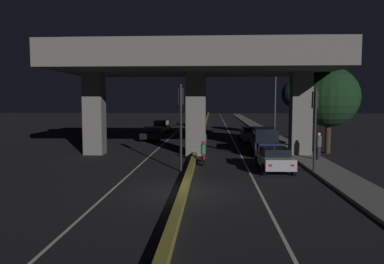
{
  "coord_description": "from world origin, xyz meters",
  "views": [
    {
      "loc": [
        1.23,
        -16.5,
        4.16
      ],
      "look_at": [
        -0.85,
        21.78,
        0.85
      ],
      "focal_mm": 35.0,
      "sensor_mm": 36.0,
      "label": 1
    }
  ],
  "objects_px": {
    "traffic_light_right_of_median": "(315,115)",
    "car_taxi_yellow_second_oncoming": "(161,126)",
    "car_silver_lead": "(274,158)",
    "car_grey_third": "(250,134)",
    "traffic_light_left_of_median": "(181,112)",
    "car_dark_blue_second": "(265,141)",
    "motorcycle_red_filtering_near": "(203,154)",
    "pedestrian_on_sidewalk": "(319,146)",
    "street_lamp": "(272,95)",
    "motorcycle_blue_filtering_mid": "(205,141)",
    "car_black_lead_oncoming": "(152,134)",
    "car_white_third_oncoming": "(193,120)"
  },
  "relations": [
    {
      "from": "traffic_light_right_of_median",
      "to": "pedestrian_on_sidewalk",
      "type": "height_order",
      "value": "traffic_light_right_of_median"
    },
    {
      "from": "traffic_light_left_of_median",
      "to": "traffic_light_right_of_median",
      "type": "bearing_deg",
      "value": 0.02
    },
    {
      "from": "traffic_light_left_of_median",
      "to": "street_lamp",
      "type": "height_order",
      "value": "street_lamp"
    },
    {
      "from": "car_taxi_yellow_second_oncoming",
      "to": "motorcycle_blue_filtering_mid",
      "type": "bearing_deg",
      "value": 22.79
    },
    {
      "from": "traffic_light_right_of_median",
      "to": "car_taxi_yellow_second_oncoming",
      "type": "bearing_deg",
      "value": 115.73
    },
    {
      "from": "car_grey_third",
      "to": "car_white_third_oncoming",
      "type": "bearing_deg",
      "value": 14.92
    },
    {
      "from": "street_lamp",
      "to": "motorcycle_red_filtering_near",
      "type": "xyz_separation_m",
      "value": [
        -6.77,
        -15.77,
        -4.04
      ]
    },
    {
      "from": "car_black_lead_oncoming",
      "to": "motorcycle_red_filtering_near",
      "type": "xyz_separation_m",
      "value": [
        5.64,
        -14.22,
        -0.04
      ]
    },
    {
      "from": "street_lamp",
      "to": "car_silver_lead",
      "type": "bearing_deg",
      "value": -98.18
    },
    {
      "from": "traffic_light_right_of_median",
      "to": "car_taxi_yellow_second_oncoming",
      "type": "height_order",
      "value": "traffic_light_right_of_median"
    },
    {
      "from": "car_silver_lead",
      "to": "car_grey_third",
      "type": "bearing_deg",
      "value": -2.08
    },
    {
      "from": "car_dark_blue_second",
      "to": "car_white_third_oncoming",
      "type": "relative_size",
      "value": 0.98
    },
    {
      "from": "traffic_light_left_of_median",
      "to": "car_grey_third",
      "type": "bearing_deg",
      "value": 69.82
    },
    {
      "from": "car_dark_blue_second",
      "to": "motorcycle_blue_filtering_mid",
      "type": "height_order",
      "value": "car_dark_blue_second"
    },
    {
      "from": "traffic_light_right_of_median",
      "to": "motorcycle_red_filtering_near",
      "type": "bearing_deg",
      "value": 158.33
    },
    {
      "from": "street_lamp",
      "to": "pedestrian_on_sidewalk",
      "type": "distance_m",
      "value": 14.81
    },
    {
      "from": "traffic_light_right_of_median",
      "to": "car_black_lead_oncoming",
      "type": "relative_size",
      "value": 1.11
    },
    {
      "from": "car_grey_third",
      "to": "pedestrian_on_sidewalk",
      "type": "distance_m",
      "value": 11.57
    },
    {
      "from": "street_lamp",
      "to": "car_grey_third",
      "type": "height_order",
      "value": "street_lamp"
    },
    {
      "from": "traffic_light_right_of_median",
      "to": "car_black_lead_oncoming",
      "type": "xyz_separation_m",
      "value": [
        -12.0,
        16.75,
        -2.61
      ]
    },
    {
      "from": "traffic_light_left_of_median",
      "to": "car_dark_blue_second",
      "type": "distance_m",
      "value": 9.46
    },
    {
      "from": "car_dark_blue_second",
      "to": "car_grey_third",
      "type": "relative_size",
      "value": 1.1
    },
    {
      "from": "street_lamp",
      "to": "motorcycle_blue_filtering_mid",
      "type": "distance_m",
      "value": 11.28
    },
    {
      "from": "street_lamp",
      "to": "car_silver_lead",
      "type": "height_order",
      "value": "street_lamp"
    },
    {
      "from": "car_white_third_oncoming",
      "to": "car_black_lead_oncoming",
      "type": "bearing_deg",
      "value": -8.86
    },
    {
      "from": "traffic_light_right_of_median",
      "to": "street_lamp",
      "type": "bearing_deg",
      "value": 88.7
    },
    {
      "from": "car_black_lead_oncoming",
      "to": "pedestrian_on_sidewalk",
      "type": "xyz_separation_m",
      "value": [
        13.37,
        -12.78,
        0.38
      ]
    },
    {
      "from": "car_silver_lead",
      "to": "car_dark_blue_second",
      "type": "relative_size",
      "value": 0.94
    },
    {
      "from": "traffic_light_left_of_median",
      "to": "motorcycle_red_filtering_near",
      "type": "bearing_deg",
      "value": 64.14
    },
    {
      "from": "motorcycle_red_filtering_near",
      "to": "motorcycle_blue_filtering_mid",
      "type": "distance_m",
      "value": 7.76
    },
    {
      "from": "street_lamp",
      "to": "car_taxi_yellow_second_oncoming",
      "type": "distance_m",
      "value": 14.93
    },
    {
      "from": "motorcycle_blue_filtering_mid",
      "to": "car_black_lead_oncoming",
      "type": "bearing_deg",
      "value": 38.5
    },
    {
      "from": "street_lamp",
      "to": "car_black_lead_oncoming",
      "type": "bearing_deg",
      "value": -172.89
    },
    {
      "from": "traffic_light_right_of_median",
      "to": "car_grey_third",
      "type": "distance_m",
      "value": 15.35
    },
    {
      "from": "car_black_lead_oncoming",
      "to": "car_taxi_yellow_second_oncoming",
      "type": "distance_m",
      "value": 8.56
    },
    {
      "from": "car_black_lead_oncoming",
      "to": "car_white_third_oncoming",
      "type": "xyz_separation_m",
      "value": [
        3.19,
        21.49,
        0.22
      ]
    },
    {
      "from": "traffic_light_right_of_median",
      "to": "car_white_third_oncoming",
      "type": "distance_m",
      "value": 39.31
    },
    {
      "from": "motorcycle_blue_filtering_mid",
      "to": "car_grey_third",
      "type": "bearing_deg",
      "value": -45.07
    },
    {
      "from": "car_white_third_oncoming",
      "to": "car_taxi_yellow_second_oncoming",
      "type": "bearing_deg",
      "value": -15.06
    },
    {
      "from": "car_black_lead_oncoming",
      "to": "motorcycle_blue_filtering_mid",
      "type": "relative_size",
      "value": 2.42
    },
    {
      "from": "traffic_light_right_of_median",
      "to": "car_grey_third",
      "type": "relative_size",
      "value": 1.21
    },
    {
      "from": "car_silver_lead",
      "to": "car_dark_blue_second",
      "type": "xyz_separation_m",
      "value": [
        0.38,
        6.68,
        0.31
      ]
    },
    {
      "from": "traffic_light_right_of_median",
      "to": "motorcycle_red_filtering_near",
      "type": "xyz_separation_m",
      "value": [
        -6.36,
        2.53,
        -2.65
      ]
    },
    {
      "from": "traffic_light_right_of_median",
      "to": "car_white_third_oncoming",
      "type": "height_order",
      "value": "traffic_light_right_of_median"
    },
    {
      "from": "street_lamp",
      "to": "car_dark_blue_second",
      "type": "height_order",
      "value": "street_lamp"
    },
    {
      "from": "traffic_light_right_of_median",
      "to": "motorcycle_blue_filtering_mid",
      "type": "xyz_separation_m",
      "value": [
        -6.42,
        10.29,
        -2.67
      ]
    },
    {
      "from": "car_silver_lead",
      "to": "pedestrian_on_sidewalk",
      "type": "distance_m",
      "value": 5.02
    },
    {
      "from": "street_lamp",
      "to": "car_white_third_oncoming",
      "type": "distance_m",
      "value": 22.3
    },
    {
      "from": "traffic_light_left_of_median",
      "to": "car_grey_third",
      "type": "height_order",
      "value": "traffic_light_left_of_median"
    },
    {
      "from": "traffic_light_right_of_median",
      "to": "pedestrian_on_sidewalk",
      "type": "relative_size",
      "value": 2.65
    }
  ]
}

